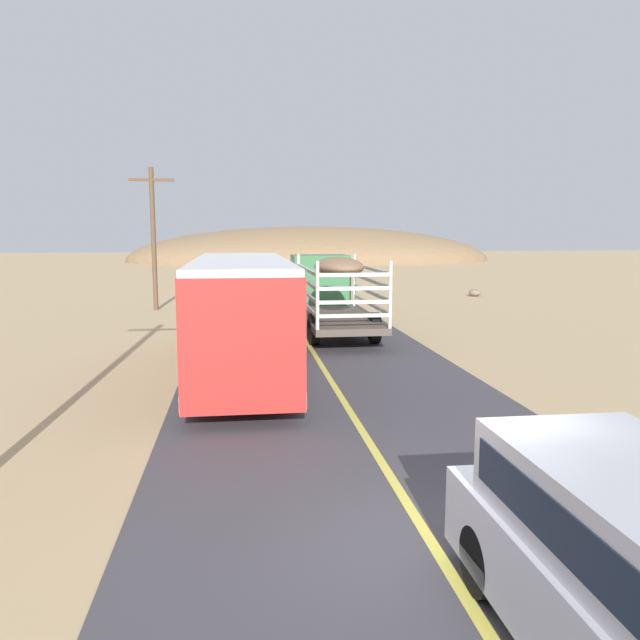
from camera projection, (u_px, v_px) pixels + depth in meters
ground_plane at (440, 558)px, 7.53m from camera, size 240.00×240.00×0.00m
road_surface at (440, 557)px, 7.53m from camera, size 8.00×120.00×0.02m
road_centre_line at (440, 556)px, 7.53m from camera, size 0.16×117.60×0.00m
livestock_truck at (326, 284)px, 26.07m from camera, size 2.53×9.70×3.02m
bus at (241, 313)px, 16.89m from camera, size 2.54×10.00×3.21m
car_far at (239, 270)px, 47.45m from camera, size 1.90×4.62×1.93m
power_pole_mid at (153, 234)px, 31.01m from camera, size 2.20×0.24×7.13m
boulder_far_horizon at (475, 293)px, 38.31m from camera, size 0.77×0.82×0.44m
distant_hill at (311, 261)px, 85.75m from camera, size 50.16×27.54×9.48m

